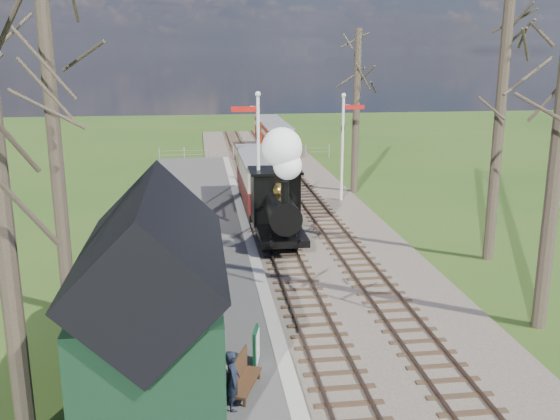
{
  "coord_description": "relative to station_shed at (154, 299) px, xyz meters",
  "views": [
    {
      "loc": [
        -3.18,
        -9.66,
        7.81
      ],
      "look_at": [
        0.0,
        14.41,
        1.6
      ],
      "focal_mm": 40.0,
      "sensor_mm": 36.0,
      "label": 1
    }
  ],
  "objects": [
    {
      "name": "platform",
      "position": [
        0.8,
        10.0,
        -2.17
      ],
      "size": [
        5.0,
        44.0,
        0.2
      ],
      "primitive_type": "cube",
      "color": "#474442",
      "rests_on": "ground"
    },
    {
      "name": "person",
      "position": [
        1.69,
        -1.45,
        -1.39
      ],
      "size": [
        0.36,
        0.52,
        1.36
      ],
      "primitive_type": "imported",
      "rotation": [
        0.0,
        0.0,
        1.51
      ],
      "color": "#1B2132",
      "rests_on": "platform"
    },
    {
      "name": "track_far",
      "position": [
        6.9,
        18.0,
        -2.17
      ],
      "size": [
        1.6,
        60.0,
        0.15
      ],
      "color": "brown",
      "rests_on": "ground"
    },
    {
      "name": "bare_trees",
      "position": [
        5.63,
        6.1,
        2.94
      ],
      "size": [
        15.51,
        22.39,
        12.0
      ],
      "color": "#382D23",
      "rests_on": "ground"
    },
    {
      "name": "fence_line",
      "position": [
        4.6,
        32.0,
        -1.72
      ],
      "size": [
        12.6,
        0.08,
        1.0
      ],
      "color": "slate",
      "rests_on": "ground"
    },
    {
      "name": "red_carriage_b",
      "position": [
        6.9,
        37.19,
        -0.86
      ],
      "size": [
        1.92,
        4.76,
        2.02
      ],
      "color": "black",
      "rests_on": "ground"
    },
    {
      "name": "coach",
      "position": [
        4.3,
        16.73,
        -0.64
      ],
      "size": [
        2.28,
        7.81,
        2.4
      ],
      "color": "black",
      "rests_on": "ground"
    },
    {
      "name": "bench",
      "position": [
        1.93,
        -0.75,
        -1.69
      ],
      "size": [
        0.88,
        1.48,
        0.81
      ],
      "color": "#4C301B",
      "rests_on": "platform"
    },
    {
      "name": "sign_board",
      "position": [
        2.38,
        0.43,
        -1.58
      ],
      "size": [
        0.23,
        0.66,
        0.97
      ],
      "color": "#0F4725",
      "rests_on": "platform"
    },
    {
      "name": "distant_hills",
      "position": [
        5.7,
        60.38,
        -18.47
      ],
      "size": [
        114.4,
        48.0,
        22.02
      ],
      "color": "#385B23",
      "rests_on": "ground"
    },
    {
      "name": "coping_strip",
      "position": [
        3.1,
        10.0,
        -2.16
      ],
      "size": [
        0.4,
        44.0,
        0.21
      ],
      "primitive_type": "cube",
      "color": "#B2AD9E",
      "rests_on": "ground"
    },
    {
      "name": "station_shed",
      "position": [
        0.0,
        0.0,
        0.0
      ],
      "size": [
        3.25,
        6.3,
        4.78
      ],
      "color": "black",
      "rests_on": "platform"
    },
    {
      "name": "red_carriage_a",
      "position": [
        6.9,
        31.69,
        -0.86
      ],
      "size": [
        1.92,
        4.76,
        2.02
      ],
      "color": "black",
      "rests_on": "ground"
    },
    {
      "name": "ballast_bed",
      "position": [
        5.6,
        18.0,
        -2.22
      ],
      "size": [
        8.0,
        60.0,
        0.1
      ],
      "primitive_type": "cube",
      "color": "brown",
      "rests_on": "ground"
    },
    {
      "name": "locomotive",
      "position": [
        4.29,
        10.66,
        -0.03
      ],
      "size": [
        1.95,
        4.55,
        4.88
      ],
      "color": "black",
      "rests_on": "ground"
    },
    {
      "name": "semaphore_near",
      "position": [
        3.53,
        12.0,
        1.35
      ],
      "size": [
        1.22,
        0.24,
        6.22
      ],
      "color": "silver",
      "rests_on": "ground"
    },
    {
      "name": "semaphore_far",
      "position": [
        8.67,
        18.0,
        1.08
      ],
      "size": [
        1.22,
        0.24,
        5.72
      ],
      "color": "silver",
      "rests_on": "ground"
    },
    {
      "name": "track_near",
      "position": [
        4.3,
        18.0,
        -2.17
      ],
      "size": [
        1.6,
        60.0,
        0.15
      ],
      "color": "brown",
      "rests_on": "ground"
    }
  ]
}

